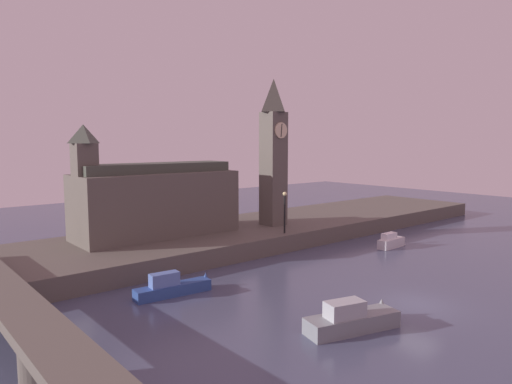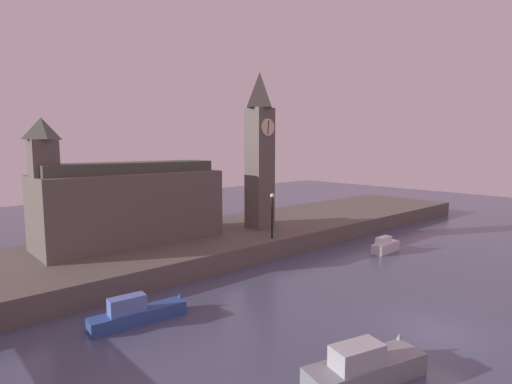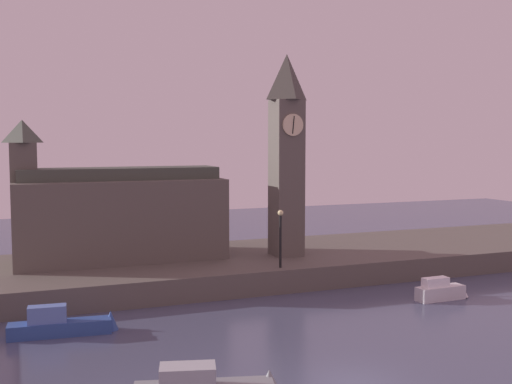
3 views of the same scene
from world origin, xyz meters
name	(u,v)px [view 1 (image 1 of 3)]	position (x,y,z in m)	size (l,w,h in m)	color
ground_plane	(417,304)	(0.00, 0.00, 0.00)	(120.00, 120.00, 0.00)	#474C66
far_embankment	(219,238)	(0.00, 20.00, 0.75)	(70.00, 12.00, 1.50)	#5B544C
clock_tower	(273,150)	(5.56, 18.72, 8.69)	(2.15, 2.21, 13.87)	#5B544C
parliament_hall	(153,200)	(-5.79, 21.38, 4.54)	(13.75, 5.17, 9.30)	#5B544C
bridge_span	(45,346)	(-19.49, 3.90, 1.83)	(2.13, 32.07, 2.44)	#5B544C
streetlamp	(285,207)	(3.46, 14.92, 3.80)	(0.36, 0.36, 3.66)	black
boat_tour_blue	(178,286)	(-9.82, 10.62, 0.50)	(5.41, 1.48, 1.75)	#2D4C93
boat_cruiser_grey	(358,318)	(-5.55, 0.04, 0.57)	(5.91, 2.72, 1.83)	gray
boat_ferry_white	(392,241)	(11.66, 9.41, 0.53)	(3.52, 1.02, 1.38)	silver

